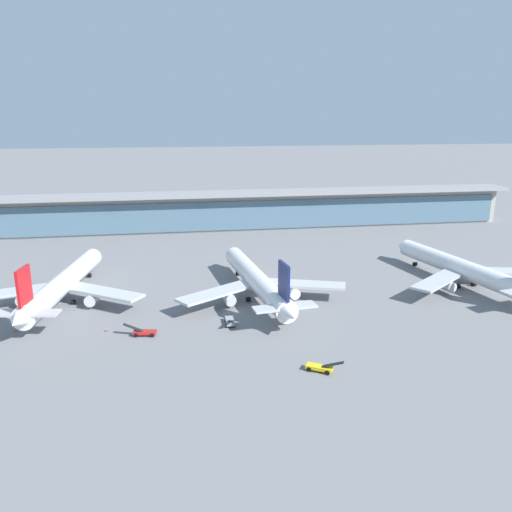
{
  "coord_description": "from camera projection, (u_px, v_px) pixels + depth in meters",
  "views": [
    {
      "loc": [
        -22.33,
        -122.14,
        45.01
      ],
      "look_at": [
        0.0,
        13.15,
        6.83
      ],
      "focal_mm": 36.19,
      "sensor_mm": 36.0,
      "label": 1
    }
  ],
  "objects": [
    {
      "name": "safety_cone_bravo",
      "position": [
        27.0,
        327.0,
        111.63
      ],
      "size": [
        0.62,
        0.62,
        0.7
      ],
      "color": "orange",
      "rests_on": "ground"
    },
    {
      "name": "safety_cone_charlie",
      "position": [
        106.0,
        330.0,
        110.06
      ],
      "size": [
        0.62,
        0.62,
        0.7
      ],
      "color": "orange",
      "rests_on": "ground"
    },
    {
      "name": "service_truck_near_nose_yellow",
      "position": [
        321.0,
        367.0,
        92.71
      ],
      "size": [
        6.5,
        4.72,
        2.7
      ],
      "color": "yellow",
      "rests_on": "ground"
    },
    {
      "name": "service_truck_under_wing_red",
      "position": [
        144.0,
        332.0,
        107.66
      ],
      "size": [
        6.93,
        2.6,
        2.7
      ],
      "color": "#B21E1E",
      "rests_on": "ground"
    },
    {
      "name": "ground_plane",
      "position": [
        264.0,
        295.0,
        131.67
      ],
      "size": [
        1200.0,
        1200.0,
        0.0
      ],
      "primitive_type": "plane",
      "color": "slate"
    },
    {
      "name": "airliner_right_stand",
      "position": [
        464.0,
        269.0,
        137.76
      ],
      "size": [
        42.03,
        55.4,
        14.85
      ],
      "color": "white",
      "rests_on": "ground"
    },
    {
      "name": "safety_cone_alpha",
      "position": [
        15.0,
        330.0,
        109.81
      ],
      "size": [
        0.62,
        0.62,
        0.7
      ],
      "color": "orange",
      "rests_on": "ground"
    },
    {
      "name": "terminal_building",
      "position": [
        229.0,
        210.0,
        203.87
      ],
      "size": [
        230.34,
        12.8,
        15.2
      ],
      "color": "#9E998E",
      "rests_on": "ground"
    },
    {
      "name": "service_truck_mid_apron_grey",
      "position": [
        230.0,
        321.0,
        113.31
      ],
      "size": [
        1.98,
        6.82,
        2.7
      ],
      "color": "gray",
      "rests_on": "ground"
    },
    {
      "name": "airliner_left_stand",
      "position": [
        62.0,
        284.0,
        125.63
      ],
      "size": [
        42.33,
        55.61,
        14.85
      ],
      "color": "white",
      "rests_on": "ground"
    },
    {
      "name": "airliner_centre_stand",
      "position": [
        257.0,
        281.0,
        128.13
      ],
      "size": [
        42.6,
        55.75,
        14.85
      ],
      "color": "white",
      "rests_on": "ground"
    }
  ]
}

